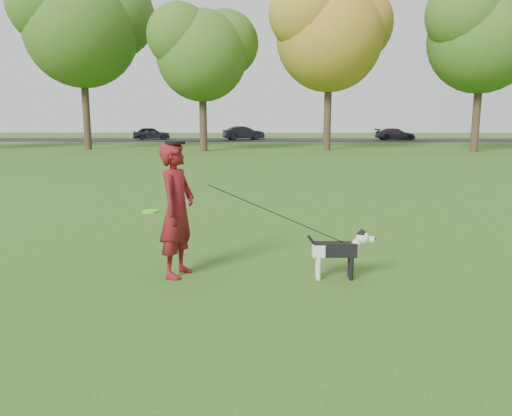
{
  "coord_description": "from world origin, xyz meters",
  "views": [
    {
      "loc": [
        0.04,
        -6.59,
        2.24
      ],
      "look_at": [
        -0.11,
        0.34,
        0.95
      ],
      "focal_mm": 35.0,
      "sensor_mm": 36.0,
      "label": 1
    }
  ],
  "objects_px": {
    "man": "(177,210)",
    "dog": "(340,248)",
    "car_right": "(395,134)",
    "car_mid": "(244,133)",
    "car_left": "(151,133)"
  },
  "relations": [
    {
      "from": "car_mid",
      "to": "man",
      "type": "bearing_deg",
      "value": 161.82
    },
    {
      "from": "man",
      "to": "car_mid",
      "type": "bearing_deg",
      "value": 16.89
    },
    {
      "from": "man",
      "to": "car_right",
      "type": "distance_m",
      "value": 41.91
    },
    {
      "from": "car_left",
      "to": "car_mid",
      "type": "distance_m",
      "value": 8.59
    },
    {
      "from": "man",
      "to": "car_mid",
      "type": "height_order",
      "value": "man"
    },
    {
      "from": "man",
      "to": "car_mid",
      "type": "xyz_separation_m",
      "value": [
        -0.89,
        39.81,
        -0.31
      ]
    },
    {
      "from": "car_left",
      "to": "car_mid",
      "type": "relative_size",
      "value": 0.91
    },
    {
      "from": "man",
      "to": "dog",
      "type": "bearing_deg",
      "value": -76.93
    },
    {
      "from": "car_left",
      "to": "car_mid",
      "type": "bearing_deg",
      "value": -106.82
    },
    {
      "from": "man",
      "to": "car_right",
      "type": "height_order",
      "value": "man"
    },
    {
      "from": "man",
      "to": "dog",
      "type": "xyz_separation_m",
      "value": [
        2.26,
        -0.1,
        -0.51
      ]
    },
    {
      "from": "man",
      "to": "car_right",
      "type": "xyz_separation_m",
      "value": [
        13.1,
        39.81,
        -0.39
      ]
    },
    {
      "from": "dog",
      "to": "car_mid",
      "type": "height_order",
      "value": "car_mid"
    },
    {
      "from": "man",
      "to": "dog",
      "type": "relative_size",
      "value": 2.01
    },
    {
      "from": "dog",
      "to": "man",
      "type": "bearing_deg",
      "value": 177.47
    }
  ]
}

